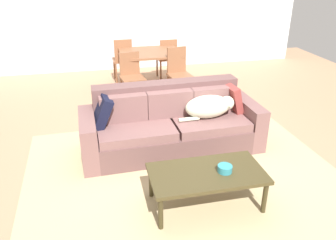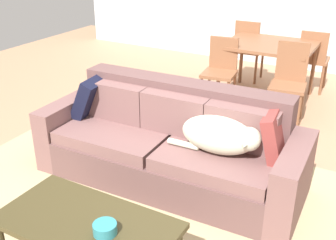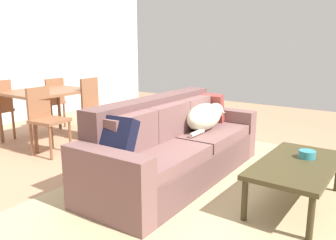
% 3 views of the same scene
% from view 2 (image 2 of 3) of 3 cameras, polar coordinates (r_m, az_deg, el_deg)
% --- Properties ---
extents(ground_plane, '(10.00, 10.00, 0.00)m').
position_cam_2_polar(ground_plane, '(3.86, 0.78, -8.03)').
color(ground_plane, tan).
extents(area_rug, '(3.81, 3.28, 0.01)m').
position_cam_2_polar(area_rug, '(3.33, -6.39, -14.27)').
color(area_rug, tan).
rests_on(area_rug, ground).
extents(couch, '(2.39, 0.93, 0.87)m').
position_cam_2_polar(couch, '(3.70, 0.43, -3.56)').
color(couch, brown).
rests_on(couch, ground).
extents(dog_on_left_cushion, '(0.77, 0.32, 0.30)m').
position_cam_2_polar(dog_on_left_cushion, '(3.31, 7.33, -2.13)').
color(dog_on_left_cushion, beige).
rests_on(dog_on_left_cushion, couch).
extents(throw_pillow_by_left_arm, '(0.31, 0.42, 0.41)m').
position_cam_2_polar(throw_pillow_by_left_arm, '(4.06, -10.52, 3.17)').
color(throw_pillow_by_left_arm, black).
rests_on(throw_pillow_by_left_arm, couch).
extents(throw_pillow_by_right_arm, '(0.23, 0.40, 0.40)m').
position_cam_2_polar(throw_pillow_by_right_arm, '(3.35, 14.52, -2.11)').
color(throw_pillow_by_right_arm, brown).
rests_on(throw_pillow_by_right_arm, couch).
extents(coffee_table, '(1.17, 0.61, 0.41)m').
position_cam_2_polar(coffee_table, '(2.78, -11.13, -14.23)').
color(coffee_table, '#43391F').
rests_on(coffee_table, ground).
extents(bowl_on_coffee_table, '(0.15, 0.15, 0.07)m').
position_cam_2_polar(bowl_on_coffee_table, '(2.62, -8.70, -14.61)').
color(bowl_on_coffee_table, teal).
rests_on(bowl_on_coffee_table, coffee_table).
extents(dining_table, '(1.13, 0.96, 0.76)m').
position_cam_2_polar(dining_table, '(5.63, 13.81, 9.52)').
color(dining_table, brown).
rests_on(dining_table, ground).
extents(dining_chair_near_left, '(0.45, 0.45, 0.88)m').
position_cam_2_polar(dining_chair_near_left, '(5.29, 7.28, 7.03)').
color(dining_chair_near_left, brown).
rests_on(dining_chair_near_left, ground).
extents(dining_chair_near_right, '(0.45, 0.45, 0.93)m').
position_cam_2_polar(dining_chair_near_right, '(5.04, 16.39, 5.46)').
color(dining_chair_near_right, brown).
rests_on(dining_chair_near_right, ground).
extents(dining_chair_far_left, '(0.41, 0.41, 0.91)m').
position_cam_2_polar(dining_chair_far_left, '(6.32, 11.01, 9.82)').
color(dining_chair_far_left, brown).
rests_on(dining_chair_far_left, ground).
extents(dining_chair_far_right, '(0.42, 0.42, 0.87)m').
position_cam_2_polar(dining_chair_far_right, '(6.11, 19.40, 8.15)').
color(dining_chair_far_right, brown).
rests_on(dining_chair_far_right, ground).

